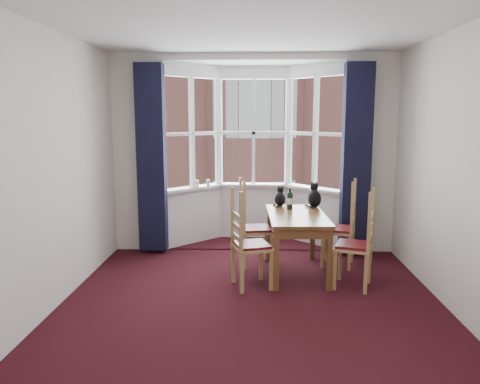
{
  "coord_description": "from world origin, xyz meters",
  "views": [
    {
      "loc": [
        0.04,
        -4.4,
        1.94
      ],
      "look_at": [
        -0.15,
        1.05,
        1.05
      ],
      "focal_mm": 35.0,
      "sensor_mm": 36.0,
      "label": 1
    }
  ],
  "objects_px": {
    "chair_left_near": "(244,247)",
    "wine_bottle": "(290,200)",
    "chair_right_near": "(361,248)",
    "dining_table": "(297,223)",
    "candle_tall": "(197,184)",
    "chair_left_far": "(249,230)",
    "candle_short": "(208,183)",
    "cat_left": "(280,198)",
    "cat_right": "(314,197)",
    "chair_right_far": "(345,231)"
  },
  "relations": [
    {
      "from": "wine_bottle",
      "to": "candle_short",
      "type": "relative_size",
      "value": 2.53
    },
    {
      "from": "chair_right_far",
      "to": "wine_bottle",
      "type": "bearing_deg",
      "value": 179.1
    },
    {
      "from": "cat_right",
      "to": "dining_table",
      "type": "bearing_deg",
      "value": -118.77
    },
    {
      "from": "chair_right_near",
      "to": "candle_tall",
      "type": "relative_size",
      "value": 8.71
    },
    {
      "from": "dining_table",
      "to": "cat_left",
      "type": "relative_size",
      "value": 4.79
    },
    {
      "from": "chair_left_far",
      "to": "wine_bottle",
      "type": "height_order",
      "value": "wine_bottle"
    },
    {
      "from": "cat_right",
      "to": "candle_short",
      "type": "height_order",
      "value": "cat_right"
    },
    {
      "from": "chair_left_far",
      "to": "candle_short",
      "type": "height_order",
      "value": "candle_short"
    },
    {
      "from": "chair_right_near",
      "to": "candle_short",
      "type": "xyz_separation_m",
      "value": [
        -1.92,
        1.89,
        0.45
      ]
    },
    {
      "from": "chair_right_near",
      "to": "chair_left_near",
      "type": "bearing_deg",
      "value": -178.65
    },
    {
      "from": "cat_left",
      "to": "wine_bottle",
      "type": "height_order",
      "value": "wine_bottle"
    },
    {
      "from": "dining_table",
      "to": "chair_right_far",
      "type": "bearing_deg",
      "value": 24.57
    },
    {
      "from": "chair_left_near",
      "to": "wine_bottle",
      "type": "xyz_separation_m",
      "value": [
        0.57,
        0.82,
        0.4
      ]
    },
    {
      "from": "dining_table",
      "to": "cat_left",
      "type": "height_order",
      "value": "cat_left"
    },
    {
      "from": "wine_bottle",
      "to": "candle_tall",
      "type": "height_order",
      "value": "wine_bottle"
    },
    {
      "from": "chair_right_near",
      "to": "cat_left",
      "type": "bearing_deg",
      "value": 130.28
    },
    {
      "from": "chair_left_near",
      "to": "cat_left",
      "type": "relative_size",
      "value": 3.36
    },
    {
      "from": "chair_left_near",
      "to": "chair_right_near",
      "type": "bearing_deg",
      "value": 1.35
    },
    {
      "from": "cat_left",
      "to": "candle_tall",
      "type": "height_order",
      "value": "cat_left"
    },
    {
      "from": "chair_left_near",
      "to": "cat_left",
      "type": "distance_m",
      "value": 1.21
    },
    {
      "from": "dining_table",
      "to": "chair_left_near",
      "type": "distance_m",
      "value": 0.83
    },
    {
      "from": "chair_left_near",
      "to": "candle_short",
      "type": "distance_m",
      "value": 2.06
    },
    {
      "from": "dining_table",
      "to": "chair_right_near",
      "type": "bearing_deg",
      "value": -34.84
    },
    {
      "from": "chair_left_near",
      "to": "chair_right_far",
      "type": "relative_size",
      "value": 1.0
    },
    {
      "from": "cat_right",
      "to": "wine_bottle",
      "type": "distance_m",
      "value": 0.39
    },
    {
      "from": "chair_right_near",
      "to": "wine_bottle",
      "type": "xyz_separation_m",
      "value": [
        -0.76,
        0.79,
        0.4
      ]
    },
    {
      "from": "dining_table",
      "to": "chair_right_far",
      "type": "distance_m",
      "value": 0.74
    },
    {
      "from": "chair_left_near",
      "to": "wine_bottle",
      "type": "relative_size",
      "value": 3.2
    },
    {
      "from": "dining_table",
      "to": "chair_left_near",
      "type": "height_order",
      "value": "chair_left_near"
    },
    {
      "from": "chair_right_near",
      "to": "candle_tall",
      "type": "bearing_deg",
      "value": 138.37
    },
    {
      "from": "wine_bottle",
      "to": "candle_short",
      "type": "height_order",
      "value": "wine_bottle"
    },
    {
      "from": "chair_right_far",
      "to": "chair_right_near",
      "type": "bearing_deg",
      "value": -87.4
    },
    {
      "from": "chair_right_near",
      "to": "candle_tall",
      "type": "distance_m",
      "value": 2.84
    },
    {
      "from": "chair_right_far",
      "to": "wine_bottle",
      "type": "distance_m",
      "value": 0.83
    },
    {
      "from": "wine_bottle",
      "to": "chair_left_near",
      "type": "bearing_deg",
      "value": -124.62
    },
    {
      "from": "chair_left_far",
      "to": "chair_right_far",
      "type": "distance_m",
      "value": 1.25
    },
    {
      "from": "cat_right",
      "to": "candle_short",
      "type": "bearing_deg",
      "value": 148.75
    },
    {
      "from": "chair_right_far",
      "to": "dining_table",
      "type": "bearing_deg",
      "value": -155.43
    },
    {
      "from": "chair_left_near",
      "to": "cat_left",
      "type": "height_order",
      "value": "cat_left"
    },
    {
      "from": "chair_left_near",
      "to": "chair_left_far",
      "type": "xyz_separation_m",
      "value": [
        0.04,
        0.8,
        0.0
      ]
    },
    {
      "from": "chair_left_near",
      "to": "candle_tall",
      "type": "relative_size",
      "value": 8.71
    },
    {
      "from": "chair_right_near",
      "to": "cat_right",
      "type": "distance_m",
      "value": 1.14
    },
    {
      "from": "chair_left_near",
      "to": "chair_right_near",
      "type": "distance_m",
      "value": 1.32
    },
    {
      "from": "cat_left",
      "to": "wine_bottle",
      "type": "xyz_separation_m",
      "value": [
        0.11,
        -0.24,
        0.02
      ]
    },
    {
      "from": "chair_left_far",
      "to": "chair_right_far",
      "type": "bearing_deg",
      "value": 0.49
    },
    {
      "from": "chair_right_near",
      "to": "candle_short",
      "type": "height_order",
      "value": "candle_short"
    },
    {
      "from": "chair_right_near",
      "to": "wine_bottle",
      "type": "height_order",
      "value": "wine_bottle"
    },
    {
      "from": "cat_left",
      "to": "candle_short",
      "type": "distance_m",
      "value": 1.37
    },
    {
      "from": "chair_right_near",
      "to": "cat_right",
      "type": "relative_size",
      "value": 2.72
    },
    {
      "from": "chair_right_near",
      "to": "cat_left",
      "type": "distance_m",
      "value": 1.4
    }
  ]
}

